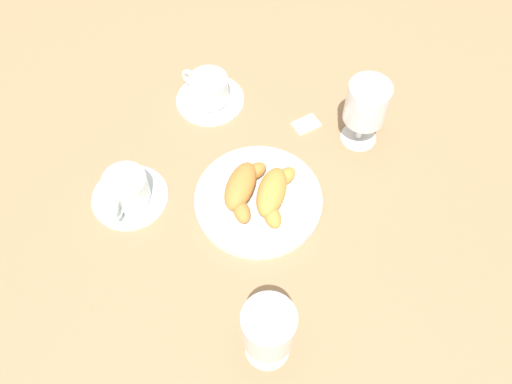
{
  "coord_description": "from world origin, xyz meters",
  "views": [
    {
      "loc": [
        0.43,
        0.29,
        0.83
      ],
      "look_at": [
        0.03,
        -0.0,
        0.03
      ],
      "focal_mm": 37.93,
      "sensor_mm": 36.0,
      "label": 1
    }
  ],
  "objects_px": {
    "coffee_cup_near": "(127,191)",
    "sugar_packet": "(306,124)",
    "juice_glass_left": "(366,105)",
    "pastry_plate": "(256,198)",
    "coffee_cup_far": "(209,91)",
    "croissant_small": "(273,193)",
    "juice_glass_right": "(268,330)",
    "croissant_large": "(242,187)"
  },
  "relations": [
    {
      "from": "croissant_small",
      "to": "juice_glass_left",
      "type": "bearing_deg",
      "value": 167.96
    },
    {
      "from": "croissant_small",
      "to": "juice_glass_left",
      "type": "height_order",
      "value": "juice_glass_left"
    },
    {
      "from": "pastry_plate",
      "to": "juice_glass_left",
      "type": "height_order",
      "value": "juice_glass_left"
    },
    {
      "from": "croissant_large",
      "to": "croissant_small",
      "type": "xyz_separation_m",
      "value": [
        -0.02,
        0.05,
        0.0
      ]
    },
    {
      "from": "coffee_cup_near",
      "to": "croissant_large",
      "type": "bearing_deg",
      "value": 126.14
    },
    {
      "from": "sugar_packet",
      "to": "juice_glass_left",
      "type": "bearing_deg",
      "value": 133.03
    },
    {
      "from": "croissant_small",
      "to": "croissant_large",
      "type": "bearing_deg",
      "value": -66.34
    },
    {
      "from": "coffee_cup_far",
      "to": "croissant_large",
      "type": "bearing_deg",
      "value": 52.78
    },
    {
      "from": "juice_glass_right",
      "to": "sugar_packet",
      "type": "relative_size",
      "value": 2.8
    },
    {
      "from": "croissant_small",
      "to": "juice_glass_right",
      "type": "relative_size",
      "value": 0.92
    },
    {
      "from": "pastry_plate",
      "to": "croissant_large",
      "type": "distance_m",
      "value": 0.04
    },
    {
      "from": "pastry_plate",
      "to": "coffee_cup_far",
      "type": "xyz_separation_m",
      "value": [
        -0.14,
        -0.21,
        0.02
      ]
    },
    {
      "from": "croissant_large",
      "to": "juice_glass_left",
      "type": "height_order",
      "value": "juice_glass_left"
    },
    {
      "from": "juice_glass_left",
      "to": "pastry_plate",
      "type": "bearing_deg",
      "value": -17.98
    },
    {
      "from": "croissant_small",
      "to": "coffee_cup_near",
      "type": "relative_size",
      "value": 0.94
    },
    {
      "from": "croissant_large",
      "to": "pastry_plate",
      "type": "bearing_deg",
      "value": 114.24
    },
    {
      "from": "croissant_small",
      "to": "juice_glass_left",
      "type": "distance_m",
      "value": 0.23
    },
    {
      "from": "coffee_cup_far",
      "to": "sugar_packet",
      "type": "xyz_separation_m",
      "value": [
        -0.06,
        0.19,
        -0.02
      ]
    },
    {
      "from": "coffee_cup_near",
      "to": "sugar_packet",
      "type": "height_order",
      "value": "coffee_cup_near"
    },
    {
      "from": "pastry_plate",
      "to": "juice_glass_left",
      "type": "relative_size",
      "value": 1.62
    },
    {
      "from": "juice_glass_left",
      "to": "juice_glass_right",
      "type": "bearing_deg",
      "value": 12.25
    },
    {
      "from": "croissant_small",
      "to": "sugar_packet",
      "type": "bearing_deg",
      "value": -164.62
    },
    {
      "from": "coffee_cup_far",
      "to": "sugar_packet",
      "type": "distance_m",
      "value": 0.2
    },
    {
      "from": "pastry_plate",
      "to": "sugar_packet",
      "type": "bearing_deg",
      "value": -173.42
    },
    {
      "from": "croissant_large",
      "to": "juice_glass_left",
      "type": "xyz_separation_m",
      "value": [
        -0.24,
        0.1,
        0.06
      ]
    },
    {
      "from": "pastry_plate",
      "to": "coffee_cup_near",
      "type": "distance_m",
      "value": 0.23
    },
    {
      "from": "coffee_cup_near",
      "to": "juice_glass_left",
      "type": "xyz_separation_m",
      "value": [
        -0.36,
        0.26,
        0.07
      ]
    },
    {
      "from": "pastry_plate",
      "to": "sugar_packet",
      "type": "relative_size",
      "value": 4.54
    },
    {
      "from": "croissant_large",
      "to": "juice_glass_right",
      "type": "xyz_separation_m",
      "value": [
        0.19,
        0.19,
        0.05
      ]
    },
    {
      "from": "juice_glass_left",
      "to": "sugar_packet",
      "type": "height_order",
      "value": "juice_glass_left"
    },
    {
      "from": "pastry_plate",
      "to": "croissant_large",
      "type": "relative_size",
      "value": 1.74
    },
    {
      "from": "coffee_cup_far",
      "to": "coffee_cup_near",
      "type": "bearing_deg",
      "value": 6.47
    },
    {
      "from": "croissant_small",
      "to": "juice_glass_right",
      "type": "distance_m",
      "value": 0.26
    },
    {
      "from": "pastry_plate",
      "to": "coffee_cup_far",
      "type": "bearing_deg",
      "value": -122.4
    },
    {
      "from": "pastry_plate",
      "to": "juice_glass_left",
      "type": "distance_m",
      "value": 0.26
    },
    {
      "from": "croissant_small",
      "to": "juice_glass_left",
      "type": "xyz_separation_m",
      "value": [
        -0.22,
        0.05,
        0.06
      ]
    },
    {
      "from": "juice_glass_right",
      "to": "sugar_packet",
      "type": "distance_m",
      "value": 0.45
    },
    {
      "from": "juice_glass_right",
      "to": "coffee_cup_near",
      "type": "bearing_deg",
      "value": -101.73
    },
    {
      "from": "coffee_cup_far",
      "to": "juice_glass_left",
      "type": "xyz_separation_m",
      "value": [
        -0.09,
        0.29,
        0.07
      ]
    },
    {
      "from": "pastry_plate",
      "to": "croissant_small",
      "type": "xyz_separation_m",
      "value": [
        -0.01,
        0.03,
        0.03
      ]
    },
    {
      "from": "pastry_plate",
      "to": "coffee_cup_far",
      "type": "relative_size",
      "value": 1.67
    },
    {
      "from": "croissant_small",
      "to": "coffee_cup_far",
      "type": "bearing_deg",
      "value": -117.07
    }
  ]
}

